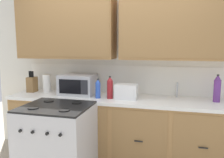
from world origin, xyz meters
TOP-DOWN VIEW (x-y plane):
  - wall_unit at (0.00, 0.50)m, footprint 4.06×0.40m
  - counter_run at (0.00, 0.30)m, footprint 2.89×0.64m
  - stove_range at (-0.53, -0.33)m, footprint 0.76×0.68m
  - microwave at (-0.55, 0.36)m, footprint 0.48×0.37m
  - toaster at (0.15, 0.26)m, footprint 0.28×0.18m
  - knife_block at (-1.28, 0.36)m, footprint 0.11×0.14m
  - sink_faucet at (0.79, 0.51)m, footprint 0.02×0.02m
  - paper_towel_roll at (-1.06, 0.40)m, footprint 0.12×0.12m
  - bottle_blue at (-0.21, 0.21)m, footprint 0.07×0.07m
  - bottle_violet at (1.25, 0.37)m, footprint 0.08×0.08m
  - bottle_red at (-0.05, 0.23)m, footprint 0.08×0.08m

SIDE VIEW (x-z plane):
  - stove_range at x=-0.53m, z-range 0.00..0.95m
  - counter_run at x=0.00m, z-range 0.01..0.94m
  - toaster at x=0.15m, z-range 0.92..1.11m
  - sink_faucet at x=0.79m, z-range 0.92..1.12m
  - knife_block at x=-1.28m, z-range 0.88..1.19m
  - bottle_blue at x=-0.21m, z-range 0.92..1.17m
  - paper_towel_roll at x=-1.06m, z-range 0.92..1.18m
  - microwave at x=-0.55m, z-range 0.92..1.20m
  - bottle_red at x=-0.05m, z-range 0.92..1.21m
  - bottle_violet at x=1.25m, z-range 0.92..1.25m
  - wall_unit at x=0.00m, z-range 0.39..2.95m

